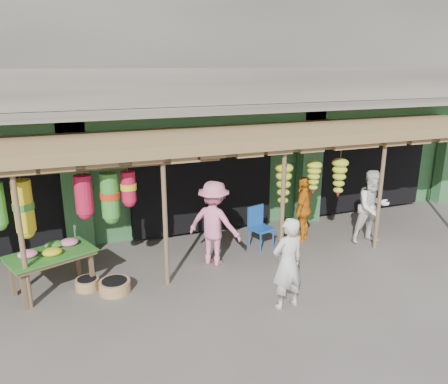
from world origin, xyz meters
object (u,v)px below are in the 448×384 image
object	(u,v)px
blue_chair	(259,224)
person_front	(288,264)
flower_table	(51,255)
person_right	(372,207)
person_shopper	(214,223)
person_vendor	(303,209)

from	to	relation	value
blue_chair	person_front	distance (m)	2.73
flower_table	blue_chair	size ratio (longest dim) A/B	1.79
person_right	person_shopper	bearing A→B (deg)	-178.93
person_front	person_vendor	world-z (taller)	person_front
person_front	person_vendor	distance (m)	3.15
blue_chair	flower_table	bearing A→B (deg)	170.24
flower_table	person_front	bearing A→B (deg)	-49.85
blue_chair	person_vendor	xyz separation A→B (m)	(1.15, -0.07, 0.26)
person_right	person_front	bearing A→B (deg)	-145.68
flower_table	person_vendor	distance (m)	5.73
flower_table	person_right	bearing A→B (deg)	-23.12
person_front	person_right	xyz separation A→B (m)	(3.30, 1.90, 0.05)
flower_table	person_front	distance (m)	4.42
blue_chair	person_front	world-z (taller)	person_front
flower_table	person_right	xyz separation A→B (m)	(7.19, -0.19, 0.16)
person_front	person_vendor	bearing A→B (deg)	-132.41
flower_table	person_right	distance (m)	7.20
person_right	flower_table	bearing A→B (deg)	-177.09
flower_table	person_shopper	bearing A→B (deg)	-20.91
person_front	blue_chair	bearing A→B (deg)	-111.43
flower_table	person_front	xyz separation A→B (m)	(3.89, -2.09, 0.10)
blue_chair	person_right	world-z (taller)	person_right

